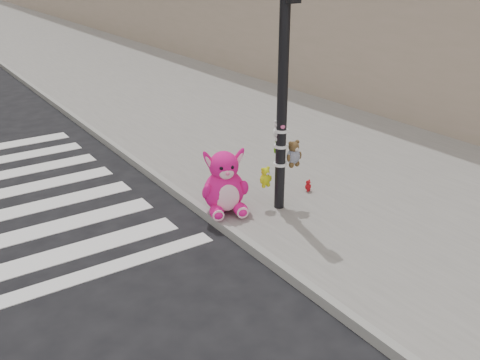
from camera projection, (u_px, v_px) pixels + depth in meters
ground at (195, 331)px, 6.04m from camera, size 120.00×120.00×0.00m
sidewalk_near at (176, 92)px, 16.22m from camera, size 7.00×80.00×0.14m
curb_edge at (62, 109)px, 14.45m from camera, size 0.12×80.00×0.15m
signal_pole at (283, 108)px, 8.08m from camera, size 0.68×0.49×4.00m
pink_bunny at (225, 186)px, 8.40m from camera, size 0.86×0.93×1.06m
red_teddy at (308, 186)px, 9.23m from camera, size 0.17×0.14×0.21m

